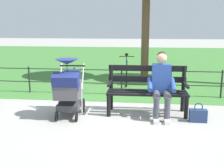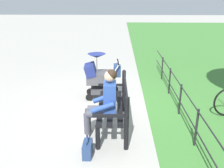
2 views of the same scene
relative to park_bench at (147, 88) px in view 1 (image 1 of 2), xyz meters
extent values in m
plane|color=#9E9B93|center=(0.63, 0.12, -0.53)|extent=(60.00, 60.00, 0.00)
cube|color=#3D7533|center=(0.63, -8.68, -0.52)|extent=(40.00, 16.00, 0.01)
cube|color=black|center=(0.00, -0.06, -0.08)|extent=(1.60, 0.13, 0.04)
cube|color=black|center=(0.00, 0.12, -0.08)|extent=(1.60, 0.13, 0.04)
cube|color=black|center=(0.00, 0.30, -0.08)|extent=(1.60, 0.13, 0.04)
cube|color=black|center=(0.00, -0.16, 0.14)|extent=(1.60, 0.06, 0.12)
cube|color=black|center=(0.00, -0.16, 0.37)|extent=(1.60, 0.06, 0.12)
cylinder|color=black|center=(-0.76, 0.30, -0.30)|extent=(0.08, 0.08, 0.45)
cylinder|color=black|center=(-0.75, -0.18, -0.05)|extent=(0.08, 0.08, 0.95)
cube|color=black|center=(-0.75, 0.10, 0.10)|extent=(0.06, 0.56, 0.04)
cylinder|color=black|center=(0.74, 0.33, -0.30)|extent=(0.08, 0.08, 0.45)
cylinder|color=black|center=(0.75, -0.15, -0.05)|extent=(0.08, 0.08, 0.95)
cube|color=black|center=(0.75, 0.13, 0.10)|extent=(0.06, 0.56, 0.04)
cylinder|color=#42424C|center=(-0.37, 0.33, -0.06)|extent=(0.15, 0.40, 0.14)
cylinder|color=#42424C|center=(-0.17, 0.34, -0.06)|extent=(0.15, 0.40, 0.14)
cylinder|color=#42424C|center=(-0.38, 0.53, -0.29)|extent=(0.11, 0.11, 0.47)
cylinder|color=#42424C|center=(-0.18, 0.54, -0.29)|extent=(0.11, 0.11, 0.47)
cube|color=silver|center=(-0.38, 0.61, -0.49)|extent=(0.10, 0.22, 0.07)
cube|color=silver|center=(-0.18, 0.62, -0.49)|extent=(0.10, 0.22, 0.07)
cube|color=#284793|center=(-0.27, 0.12, 0.22)|extent=(0.36, 0.23, 0.56)
cylinder|color=#284793|center=(-0.49, 0.23, 0.12)|extent=(0.10, 0.43, 0.23)
cylinder|color=#284793|center=(-0.05, 0.24, 0.12)|extent=(0.10, 0.43, 0.23)
sphere|color=tan|center=(-0.27, 0.12, 0.62)|extent=(0.20, 0.20, 0.20)
sphere|color=black|center=(-0.27, 0.09, 0.65)|extent=(0.19, 0.19, 0.19)
cylinder|color=black|center=(1.31, 0.09, -0.39)|extent=(0.05, 0.28, 0.28)
cylinder|color=black|center=(1.77, 0.12, -0.39)|extent=(0.05, 0.28, 0.28)
cylinder|color=black|center=(1.31, 0.69, -0.44)|extent=(0.04, 0.18, 0.18)
cylinder|color=black|center=(1.69, 0.72, -0.44)|extent=(0.04, 0.18, 0.18)
cube|color=#38383D|center=(1.52, 0.40, -0.31)|extent=(0.45, 0.55, 0.12)
cylinder|color=silver|center=(1.29, 0.29, -0.20)|extent=(0.03, 0.03, 0.65)
cylinder|color=silver|center=(1.75, 0.32, -0.20)|extent=(0.03, 0.03, 0.65)
cube|color=#47474C|center=(1.52, 0.42, 0.02)|extent=(0.50, 0.71, 0.28)
cube|color=navy|center=(1.50, 0.66, 0.22)|extent=(0.50, 0.34, 0.33)
cylinder|color=black|center=(1.54, -0.01, 0.42)|extent=(0.52, 0.06, 0.03)
cylinder|color=silver|center=(1.31, 0.07, 0.22)|extent=(0.05, 0.30, 0.49)
cylinder|color=silver|center=(1.77, 0.10, 0.22)|extent=(0.05, 0.30, 0.49)
cone|color=navy|center=(1.51, 0.50, 0.57)|extent=(0.47, 0.47, 0.10)
cylinder|color=black|center=(1.51, 0.50, 0.39)|extent=(0.01, 0.01, 0.30)
cube|color=navy|center=(1.54, 0.01, 0.20)|extent=(0.33, 0.18, 0.28)
cube|color=navy|center=(-0.95, 0.46, -0.41)|extent=(0.32, 0.14, 0.24)
torus|color=navy|center=(-0.95, 0.46, -0.24)|extent=(0.16, 0.02, 0.16)
cylinder|color=black|center=(-1.83, -1.38, -0.18)|extent=(0.04, 0.04, 0.70)
cylinder|color=black|center=(-0.60, -1.38, -0.18)|extent=(0.04, 0.04, 0.70)
cylinder|color=black|center=(0.63, -1.38, -0.18)|extent=(0.04, 0.04, 0.70)
cylinder|color=black|center=(1.86, -1.38, -0.18)|extent=(0.04, 0.04, 0.70)
cylinder|color=black|center=(3.09, -1.38, -0.18)|extent=(0.04, 0.04, 0.70)
cylinder|color=black|center=(0.63, -1.38, 0.12)|extent=(7.38, 0.02, 0.02)
cylinder|color=black|center=(0.63, -1.38, -0.23)|extent=(7.38, 0.02, 0.02)
cylinder|color=brown|center=(0.05, -3.29, 0.93)|extent=(0.24, 0.24, 2.90)
torus|color=black|center=(0.57, -2.39, -0.20)|extent=(0.08, 0.66, 0.66)
torus|color=black|center=(0.63, -3.39, -0.20)|extent=(0.08, 0.66, 0.66)
cylinder|color=#1E4C8C|center=(0.60, -2.89, 0.05)|extent=(0.10, 0.90, 0.04)
cylinder|color=#1E4C8C|center=(0.59, -2.79, -0.10)|extent=(0.08, 0.63, 0.38)
cylinder|color=#1E4C8C|center=(0.62, -3.24, 0.15)|extent=(0.03, 0.03, 0.30)
cube|color=black|center=(0.62, -3.24, 0.32)|extent=(0.11, 0.21, 0.06)
cylinder|color=black|center=(0.57, -2.44, 0.35)|extent=(0.44, 0.05, 0.02)
camera|label=1|loc=(0.08, 5.53, 1.26)|focal=44.42mm
camera|label=2|loc=(-4.41, -0.05, 1.95)|focal=40.09mm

